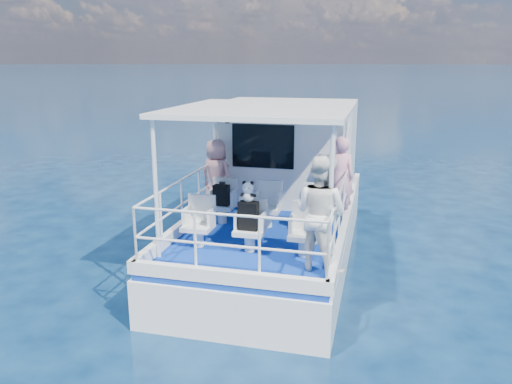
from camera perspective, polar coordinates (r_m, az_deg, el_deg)
ground at (r=9.64m, az=1.00°, el=-9.40°), size 2000.00×2000.00×0.00m
hull at (r=10.54m, az=2.25°, el=-7.25°), size 3.00×7.00×1.60m
deck at (r=10.26m, az=2.30°, el=-2.84°), size 2.90×6.90×0.10m
cabin at (r=11.23m, az=3.73°, el=4.72°), size 2.85×2.00×2.20m
canopy at (r=8.65m, az=0.79°, el=9.42°), size 3.00×3.20×0.08m
canopy_posts at (r=8.78m, az=0.69°, el=1.96°), size 2.77×2.97×2.20m
railings at (r=8.63m, az=0.17°, el=-2.39°), size 2.84×3.59×1.00m
seat_port_fwd at (r=9.67m, az=-3.90°, el=-2.46°), size 0.48×0.46×0.38m
seat_center_fwd at (r=9.44m, az=1.31°, el=-2.86°), size 0.48×0.46×0.38m
seat_stbd_fwd at (r=9.29m, az=6.74°, el=-3.25°), size 0.48×0.46×0.38m
seat_port_aft at (r=8.51m, az=-6.60°, el=-4.95°), size 0.48×0.46×0.38m
seat_center_aft at (r=8.24m, az=-0.71°, el=-5.49°), size 0.48×0.46×0.38m
seat_stbd_aft at (r=8.07m, az=5.51°, el=-6.00°), size 0.48×0.46×0.38m
passenger_port_fwd at (r=10.30m, az=-4.56°, el=1.86°), size 0.67×0.56×1.52m
passenger_stbd_fwd at (r=9.88m, az=9.49°, el=1.55°), size 0.69×0.56×1.65m
passenger_stbd_aft at (r=7.38m, az=7.36°, el=-2.42°), size 1.06×0.97×1.75m
backpack_port at (r=9.49m, az=-3.98°, el=-0.37°), size 0.30×0.17×0.39m
backpack_center at (r=8.08m, az=-0.87°, el=-2.74°), size 0.31×0.18×0.47m
compact_camera at (r=9.43m, az=-3.88°, el=0.97°), size 0.10×0.06×0.06m
panda at (r=7.99m, az=-0.90°, el=0.07°), size 0.22×0.18×0.34m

